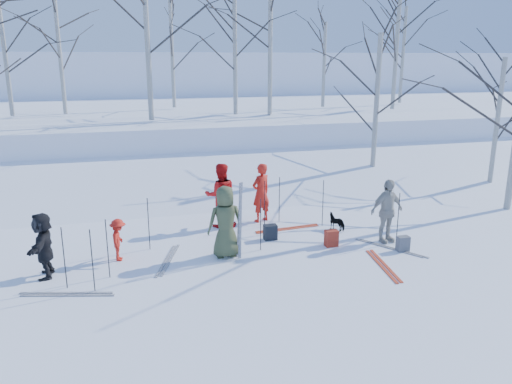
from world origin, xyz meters
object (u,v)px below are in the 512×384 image
object	(u,v)px
skier_redor_behind	(221,195)
backpack_grey	(403,244)
skier_olive_center	(225,222)
skier_cream_east	(387,211)
skier_red_north	(261,193)
dog	(337,222)
skier_grey_west	(43,245)
backpack_red	(331,238)
skier_red_seated	(119,240)
backpack_dark	(270,232)

from	to	relation	value
skier_redor_behind	backpack_grey	bearing A→B (deg)	148.16
skier_olive_center	skier_cream_east	xyz separation A→B (m)	(4.23, -0.11, -0.04)
skier_red_north	dog	bearing A→B (deg)	119.10
skier_red_north	skier_cream_east	size ratio (longest dim) A/B	1.04
skier_cream_east	skier_grey_west	xyz separation A→B (m)	(-8.28, 0.02, -0.10)
backpack_red	skier_red_north	bearing A→B (deg)	116.22
skier_olive_center	skier_cream_east	world-z (taller)	skier_olive_center
skier_red_north	dog	distance (m)	2.34
backpack_grey	dog	bearing A→B (deg)	116.10
skier_redor_behind	skier_red_seated	world-z (taller)	skier_redor_behind
skier_olive_center	backpack_red	distance (m)	2.82
skier_red_seated	backpack_red	world-z (taller)	skier_red_seated
skier_cream_east	backpack_red	bearing A→B (deg)	167.55
skier_grey_west	backpack_dark	xyz separation A→B (m)	(5.42, 0.91, -0.53)
skier_grey_west	backpack_dark	size ratio (longest dim) A/B	3.66
skier_red_north	backpack_red	xyz separation A→B (m)	(1.19, -2.41, -0.66)
skier_red_seated	dog	xyz separation A→B (m)	(5.88, 0.62, -0.27)
skier_olive_center	skier_grey_west	size ratio (longest dim) A/B	1.19
skier_olive_center	backpack_red	world-z (taller)	skier_olive_center
dog	skier_red_seated	bearing A→B (deg)	-28.03
backpack_red	backpack_dark	world-z (taller)	backpack_red
skier_cream_east	skier_grey_west	size ratio (longest dim) A/B	1.14
skier_redor_behind	skier_grey_west	world-z (taller)	skier_redor_behind
skier_red_north	backpack_red	world-z (taller)	skier_red_north
skier_olive_center	skier_redor_behind	world-z (taller)	skier_redor_behind
dog	skier_cream_east	bearing A→B (deg)	91.61
skier_olive_center	backpack_dark	distance (m)	1.73
skier_olive_center	skier_cream_east	distance (m)	4.23
skier_redor_behind	backpack_red	bearing A→B (deg)	142.23
skier_grey_west	dog	bearing A→B (deg)	101.45
dog	backpack_red	xyz separation A→B (m)	(-0.66, -1.11, -0.02)
skier_red_seated	skier_cream_east	size ratio (longest dim) A/B	0.61
skier_olive_center	dog	world-z (taller)	skier_olive_center
skier_red_seated	backpack_grey	distance (m)	6.93
skier_red_north	skier_grey_west	world-z (taller)	skier_red_north
skier_olive_center	skier_red_seated	distance (m)	2.55
backpack_red	backpack_grey	size ratio (longest dim) A/B	1.11
skier_grey_west	backpack_grey	xyz separation A→B (m)	(8.37, -0.74, -0.54)
skier_red_north	skier_red_seated	distance (m)	4.49
skier_olive_center	skier_grey_west	bearing A→B (deg)	-0.63
skier_cream_east	skier_grey_west	bearing A→B (deg)	169.70
skier_red_north	skier_grey_west	distance (m)	6.12
skier_red_north	backpack_dark	size ratio (longest dim) A/B	4.33
dog	backpack_red	world-z (taller)	dog
skier_red_north	skier_grey_west	size ratio (longest dim) A/B	1.18
skier_cream_east	dog	size ratio (longest dim) A/B	3.02
skier_cream_east	backpack_grey	size ratio (longest dim) A/B	4.40
skier_grey_west	backpack_dark	bearing A→B (deg)	102.21
skier_grey_west	skier_cream_east	bearing A→B (deg)	92.55
skier_grey_west	backpack_red	world-z (taller)	skier_grey_west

